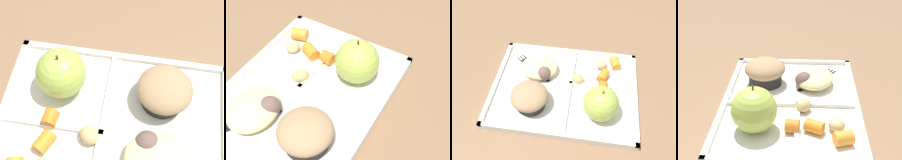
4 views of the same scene
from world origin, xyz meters
TOP-DOWN VIEW (x-y plane):
  - ground at (0.00, 0.00)m, footprint 6.00×6.00m
  - lunch_tray at (-0.00, -0.00)m, footprint 0.39×0.29m
  - green_apple at (-0.10, 0.06)m, footprint 0.09×0.09m
  - bran_muffin at (0.08, 0.06)m, footprint 0.09×0.09m
  - carrot_slice_diagonal at (-0.10, -0.01)m, footprint 0.03×0.03m
  - carrot_slice_tilted at (-0.10, -0.05)m, footprint 0.04×0.04m
  - carrot_slice_back at (-0.13, -0.10)m, footprint 0.03×0.04m
  - potato_chunk_small at (-0.03, -0.03)m, footprint 0.04×0.04m
  - potato_chunk_corner at (-0.09, -0.09)m, footprint 0.03×0.03m
  - egg_noodle_pile at (0.08, -0.05)m, footprint 0.10×0.09m
  - meatball_front at (0.06, -0.03)m, footprint 0.04×0.04m
  - meatball_center at (0.09, -0.06)m, footprint 0.03×0.03m
  - meatball_back at (0.07, -0.07)m, footprint 0.03×0.03m
  - plastic_fork at (0.11, -0.06)m, footprint 0.11×0.09m

SIDE VIEW (x-z plane):
  - ground at x=0.00m, z-range 0.00..0.00m
  - lunch_tray at x=0.00m, z-range 0.00..0.02m
  - plastic_fork at x=0.11m, z-range 0.01..0.02m
  - potato_chunk_corner at x=-0.09m, z-range 0.01..0.04m
  - carrot_slice_tilted at x=-0.10m, z-range 0.01..0.04m
  - carrot_slice_diagonal at x=-0.10m, z-range 0.01..0.04m
  - carrot_slice_back at x=-0.13m, z-range 0.01..0.04m
  - potato_chunk_small at x=-0.03m, z-range 0.01..0.04m
  - meatball_back at x=0.07m, z-range 0.01..0.05m
  - meatball_center at x=0.09m, z-range 0.01..0.05m
  - egg_noodle_pile at x=0.08m, z-range 0.01..0.05m
  - meatball_front at x=0.06m, z-range 0.01..0.05m
  - bran_muffin at x=0.08m, z-range 0.01..0.07m
  - green_apple at x=-0.10m, z-range 0.01..0.10m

